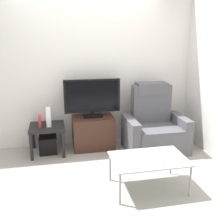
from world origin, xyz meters
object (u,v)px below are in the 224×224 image
object	(u,v)px
book_upright	(40,121)
recliner_armchair	(154,127)
side_table	(47,130)
tv_stand	(93,132)
coffee_table	(149,160)
television	(92,97)
game_console	(49,117)
subwoofer_box	(48,145)
cell_phone	(159,159)

from	to	relation	value
book_upright	recliner_armchair	bearing A→B (deg)	-5.46
side_table	book_upright	xyz separation A→B (m)	(-0.10, -0.02, 0.16)
tv_stand	coffee_table	xyz separation A→B (m)	(0.48, -1.40, 0.11)
television	recliner_armchair	size ratio (longest dim) A/B	0.84
recliner_armchair	side_table	xyz separation A→B (m)	(-1.72, 0.19, 0.01)
recliner_armchair	side_table	bearing A→B (deg)	178.31
television	game_console	xyz separation A→B (m)	(-0.71, -0.07, -0.27)
tv_stand	subwoofer_box	bearing A→B (deg)	-175.22
recliner_armchair	book_upright	size ratio (longest dim) A/B	5.99
cell_phone	recliner_armchair	bearing A→B (deg)	48.57
recliner_armchair	television	bearing A→B (deg)	169.06
tv_stand	book_upright	world-z (taller)	book_upright
television	recliner_armchair	bearing A→B (deg)	-15.68
side_table	coffee_table	world-z (taller)	side_table
side_table	cell_phone	bearing A→B (deg)	-46.57
recliner_armchair	cell_phone	xyz separation A→B (m)	(-0.39, -1.21, 0.03)
game_console	cell_phone	bearing A→B (deg)	-47.54
game_console	coffee_table	world-z (taller)	game_console
tv_stand	cell_phone	size ratio (longest dim) A/B	4.49
recliner_armchair	game_console	size ratio (longest dim) A/B	3.86
subwoofer_box	book_upright	world-z (taller)	book_upright
subwoofer_box	book_upright	bearing A→B (deg)	-168.69
side_table	coffee_table	size ratio (longest dim) A/B	0.60
game_console	cell_phone	size ratio (longest dim) A/B	1.86
tv_stand	side_table	xyz separation A→B (m)	(-0.74, -0.06, 0.12)
subwoofer_box	coffee_table	bearing A→B (deg)	-47.56
game_console	recliner_armchair	bearing A→B (deg)	-6.91
side_table	book_upright	distance (m)	0.19
coffee_table	cell_phone	size ratio (longest dim) A/B	6.00
side_table	recliner_armchair	bearing A→B (deg)	-6.44
book_upright	coffee_table	bearing A→B (deg)	-44.87
book_upright	tv_stand	bearing A→B (deg)	5.56
coffee_table	side_table	bearing A→B (deg)	132.44
side_table	game_console	xyz separation A→B (m)	(0.03, 0.01, 0.21)
television	game_console	size ratio (longest dim) A/B	3.25
recliner_armchair	coffee_table	distance (m)	1.24
coffee_table	subwoofer_box	bearing A→B (deg)	132.44
television	subwoofer_box	world-z (taller)	television
book_upright	game_console	bearing A→B (deg)	12.53
television	cell_phone	bearing A→B (deg)	-68.42
recliner_armchair	book_upright	bearing A→B (deg)	179.28
recliner_armchair	game_console	xyz separation A→B (m)	(-1.68, 0.20, 0.22)
recliner_armchair	subwoofer_box	distance (m)	1.75
tv_stand	side_table	distance (m)	0.75
coffee_table	cell_phone	xyz separation A→B (m)	(0.11, -0.07, 0.03)
recliner_armchair	book_upright	xyz separation A→B (m)	(-1.82, 0.17, 0.17)
tv_stand	book_upright	bearing A→B (deg)	-174.44
tv_stand	coffee_table	world-z (taller)	tv_stand
recliner_armchair	coffee_table	size ratio (longest dim) A/B	1.20
cell_phone	game_console	bearing A→B (deg)	109.09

